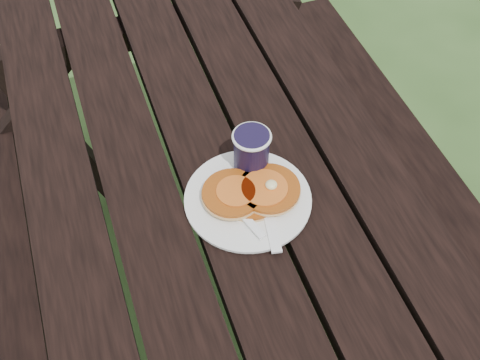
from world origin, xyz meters
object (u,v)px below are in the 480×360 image
object	(u,v)px
pancake_stack	(252,192)
coffee_cup	(251,151)
picnic_table	(224,280)
plate	(248,200)

from	to	relation	value
pancake_stack	coffee_cup	world-z (taller)	coffee_cup
picnic_table	coffee_cup	bearing A→B (deg)	13.40
coffee_cup	plate	bearing A→B (deg)	-114.40
plate	pancake_stack	world-z (taller)	pancake_stack
plate	coffee_cup	size ratio (longest dim) A/B	2.34
picnic_table	plate	bearing A→B (deg)	-54.28
picnic_table	pancake_stack	size ratio (longest dim) A/B	9.50
picnic_table	pancake_stack	distance (m)	0.41
pancake_stack	plate	bearing A→B (deg)	-177.75
picnic_table	coffee_cup	world-z (taller)	coffee_cup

